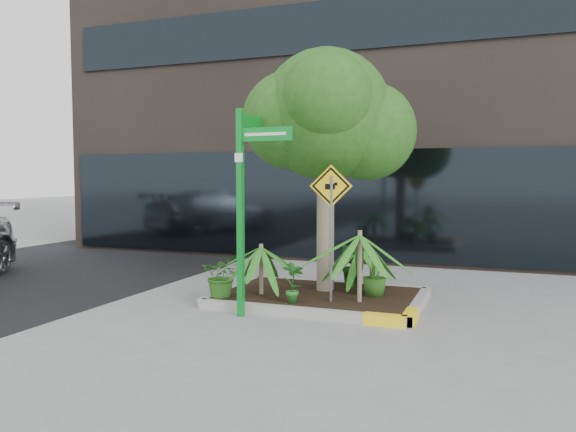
% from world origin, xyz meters
% --- Properties ---
extents(ground, '(80.00, 80.00, 0.00)m').
position_xyz_m(ground, '(0.00, 0.00, 0.00)').
color(ground, gray).
rests_on(ground, ground).
extents(planter, '(3.35, 2.36, 0.15)m').
position_xyz_m(planter, '(0.23, 0.27, 0.10)').
color(planter, '#9E9E99').
rests_on(planter, ground).
extents(tree, '(2.82, 2.50, 4.23)m').
position_xyz_m(tree, '(0.21, 0.59, 3.09)').
color(tree, gray).
rests_on(tree, ground).
extents(palm_front, '(1.24, 1.24, 1.37)m').
position_xyz_m(palm_front, '(0.97, -0.10, 1.18)').
color(palm_front, gray).
rests_on(palm_front, ground).
extents(palm_left, '(0.93, 0.93, 1.03)m').
position_xyz_m(palm_left, '(-0.67, -0.10, 0.92)').
color(palm_left, gray).
rests_on(palm_left, ground).
extents(palm_back, '(0.84, 0.84, 0.94)m').
position_xyz_m(palm_back, '(0.72, 0.96, 0.85)').
color(palm_back, gray).
rests_on(palm_back, ground).
extents(shrub_a, '(0.85, 0.85, 0.71)m').
position_xyz_m(shrub_a, '(-1.15, -0.55, 0.50)').
color(shrub_a, '#285E1B').
rests_on(shrub_a, planter).
extents(shrub_b, '(0.58, 0.58, 0.73)m').
position_xyz_m(shrub_b, '(1.09, 0.40, 0.51)').
color(shrub_b, '#2B5F1C').
rests_on(shrub_b, planter).
extents(shrub_c, '(0.36, 0.36, 0.65)m').
position_xyz_m(shrub_c, '(0.05, -0.54, 0.47)').
color(shrub_c, '#256B21').
rests_on(shrub_c, planter).
extents(shrub_d, '(0.54, 0.54, 0.75)m').
position_xyz_m(shrub_d, '(0.57, 1.00, 0.52)').
color(shrub_d, '#205E1B').
rests_on(shrub_d, planter).
extents(street_sign_post, '(0.90, 0.92, 3.05)m').
position_xyz_m(street_sign_post, '(-0.54, -0.97, 1.88)').
color(street_sign_post, '#0C8625').
rests_on(street_sign_post, ground).
extents(cattle_sign, '(0.62, 0.20, 2.10)m').
position_xyz_m(cattle_sign, '(0.56, -0.29, 1.57)').
color(cattle_sign, slate).
rests_on(cattle_sign, ground).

